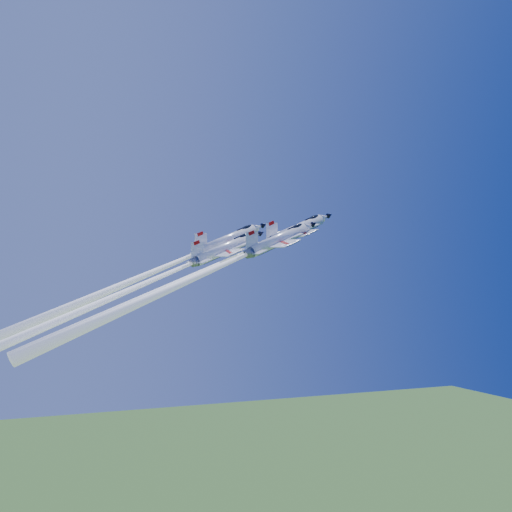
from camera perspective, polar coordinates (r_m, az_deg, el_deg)
name	(u,v)px	position (r m, az deg, el deg)	size (l,w,h in m)	color
jet_lead	(210,269)	(98.06, -4.62, -1.30)	(47.24, 17.74, 45.55)	white
jet_left	(151,273)	(102.80, -10.50, -1.67)	(43.06, 16.46, 39.13)	white
jet_right	(200,276)	(93.45, -5.67, -1.96)	(42.89, 16.35, 39.32)	white
jet_slot	(108,299)	(93.21, -14.61, -4.23)	(49.79, 18.40, 50.51)	white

